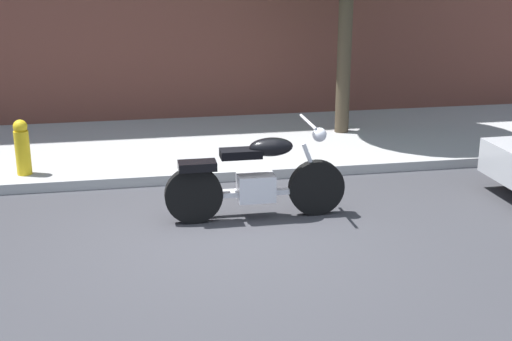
# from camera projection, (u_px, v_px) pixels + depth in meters

# --- Properties ---
(ground_plane) EXTENTS (60.00, 60.00, 0.00)m
(ground_plane) POSITION_uv_depth(u_px,v_px,m) (223.00, 232.00, 8.05)
(ground_plane) COLOR #38383D
(sidewalk) EXTENTS (25.36, 3.38, 0.14)m
(sidewalk) POSITION_uv_depth(u_px,v_px,m) (193.00, 146.00, 11.27)
(sidewalk) COLOR #A2A2A2
(sidewalk) RESTS_ON ground
(motorcycle) EXTENTS (2.16, 0.70, 1.18)m
(motorcycle) POSITION_uv_depth(u_px,v_px,m) (256.00, 180.00, 8.33)
(motorcycle) COLOR black
(motorcycle) RESTS_ON ground
(fire_hydrant) EXTENTS (0.20, 0.20, 0.91)m
(fire_hydrant) POSITION_uv_depth(u_px,v_px,m) (23.00, 152.00, 9.56)
(fire_hydrant) COLOR gold
(fire_hydrant) RESTS_ON ground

